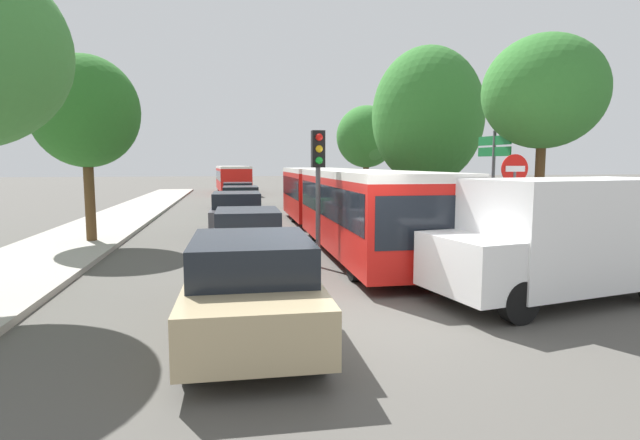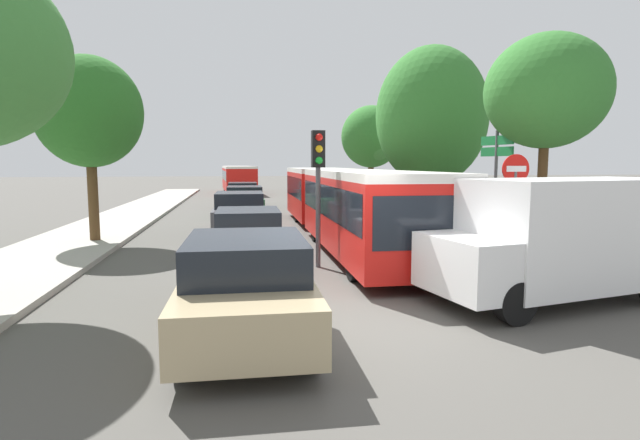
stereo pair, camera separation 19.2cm
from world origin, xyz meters
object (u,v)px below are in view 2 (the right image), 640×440
at_px(tree_right_near, 546,92).
at_px(tree_right_far, 372,138).
at_px(direction_sign_post, 496,165).
at_px(queued_car_graphite, 240,212).
at_px(queued_car_silver, 248,236).
at_px(queued_car_green, 245,201).
at_px(city_bus_rear, 238,177).
at_px(white_van, 564,236).
at_px(no_entry_sign, 515,193).
at_px(articulated_bus, 343,199).
at_px(tree_left_mid, 89,112).
at_px(tree_right_mid, 431,120).
at_px(queued_car_black, 243,195).
at_px(queued_car_tan, 246,286).
at_px(traffic_light, 318,167).

relative_size(tree_right_near, tree_right_far, 1.01).
bearing_deg(direction_sign_post, queued_car_graphite, -42.40).
relative_size(queued_car_silver, queued_car_green, 0.95).
xyz_separation_m(city_bus_rear, queued_car_green, (0.25, -20.46, -0.63)).
bearing_deg(queued_car_graphite, queued_car_silver, -177.34).
relative_size(white_van, no_entry_sign, 1.88).
height_order(queued_car_graphite, tree_right_near, tree_right_near).
xyz_separation_m(articulated_bus, tree_right_near, (5.11, -3.72, 3.24)).
height_order(queued_car_graphite, tree_left_mid, tree_left_mid).
xyz_separation_m(articulated_bus, queued_car_graphite, (-3.56, 1.94, -0.61)).
height_order(city_bus_rear, no_entry_sign, no_entry_sign).
bearing_deg(tree_right_far, tree_right_near, -88.84).
bearing_deg(tree_right_near, tree_right_mid, 90.78).
bearing_deg(queued_car_black, queued_car_tan, -179.69).
height_order(no_entry_sign, tree_right_near, tree_right_near).
relative_size(tree_left_mid, tree_right_near, 0.95).
bearing_deg(queued_car_graphite, no_entry_sign, -139.26).
bearing_deg(traffic_light, tree_right_mid, 144.49).
relative_size(queued_car_tan, tree_right_mid, 0.56).
height_order(city_bus_rear, tree_left_mid, tree_left_mid).
bearing_deg(queued_car_green, tree_right_mid, -110.69).
bearing_deg(queued_car_green, white_van, -160.13).
distance_m(queued_car_black, no_entry_sign, 20.35).
bearing_deg(articulated_bus, direction_sign_post, 58.00).
relative_size(queued_car_silver, white_van, 0.78).
bearing_deg(tree_right_far, white_van, -96.04).
bearing_deg(queued_car_graphite, tree_right_near, -122.30).
height_order(queued_car_tan, direction_sign_post, direction_sign_post).
bearing_deg(queued_car_black, tree_right_far, -87.61).
bearing_deg(tree_left_mid, articulated_bus, -0.08).
bearing_deg(queued_car_black, city_bus_rear, 1.66).
bearing_deg(no_entry_sign, queued_car_tan, -60.44).
distance_m(city_bus_rear, traffic_light, 33.20).
height_order(queued_car_green, white_van, white_van).
distance_m(city_bus_rear, tree_left_mid, 28.87).
xyz_separation_m(city_bus_rear, traffic_light, (1.86, -33.13, 1.12)).
relative_size(articulated_bus, queued_car_silver, 3.94).
xyz_separation_m(articulated_bus, no_entry_sign, (2.98, -5.88, 0.49)).
relative_size(articulated_bus, tree_right_mid, 2.08).
bearing_deg(tree_right_near, articulated_bus, 143.93).
distance_m(queued_car_graphite, direction_sign_post, 9.22).
bearing_deg(tree_right_far, tree_left_mid, -133.53).
relative_size(traffic_light, no_entry_sign, 1.21).
height_order(queued_car_graphite, no_entry_sign, no_entry_sign).
relative_size(white_van, tree_right_mid, 0.68).
relative_size(city_bus_rear, queued_car_black, 2.63).
bearing_deg(queued_car_black, tree_right_near, -153.03).
xyz_separation_m(queued_car_tan, tree_right_near, (8.63, 5.84, 3.85)).
height_order(no_entry_sign, tree_right_far, tree_right_far).
xyz_separation_m(city_bus_rear, queued_car_graphite, (-0.04, -26.42, -0.61)).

